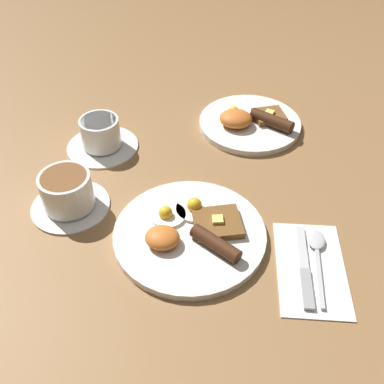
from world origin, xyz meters
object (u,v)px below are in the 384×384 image
(teacup_far, at_px, (101,136))
(knife, at_px, (305,270))
(spoon, at_px, (317,247))
(breakfast_plate_near, at_px, (190,233))
(breakfast_plate_far, at_px, (250,122))
(teacup_near, at_px, (67,193))

(teacup_far, distance_m, knife, 0.53)
(spoon, bearing_deg, knife, 155.65)
(breakfast_plate_near, height_order, teacup_far, teacup_far)
(breakfast_plate_far, bearing_deg, spoon, -69.17)
(teacup_far, xyz_separation_m, knife, (0.45, -0.29, -0.02))
(teacup_far, bearing_deg, knife, -33.00)
(breakfast_plate_near, distance_m, knife, 0.21)
(knife, xyz_separation_m, spoon, (0.02, 0.05, 0.00))
(teacup_near, bearing_deg, knife, -11.56)
(teacup_near, height_order, teacup_far, teacup_near)
(breakfast_plate_near, height_order, spoon, breakfast_plate_near)
(spoon, bearing_deg, breakfast_plate_far, 19.02)
(breakfast_plate_near, xyz_separation_m, spoon, (0.23, 0.00, -0.00))
(breakfast_plate_near, bearing_deg, teacup_far, 135.19)
(teacup_near, xyz_separation_m, knife, (0.45, -0.09, -0.03))
(breakfast_plate_near, xyz_separation_m, knife, (0.21, -0.05, -0.00))
(breakfast_plate_near, relative_size, breakfast_plate_far, 1.14)
(breakfast_plate_near, height_order, teacup_near, teacup_near)
(teacup_far, distance_m, spoon, 0.53)
(breakfast_plate_far, distance_m, spoon, 0.40)
(breakfast_plate_near, relative_size, knife, 1.58)
(breakfast_plate_far, relative_size, spoon, 1.45)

